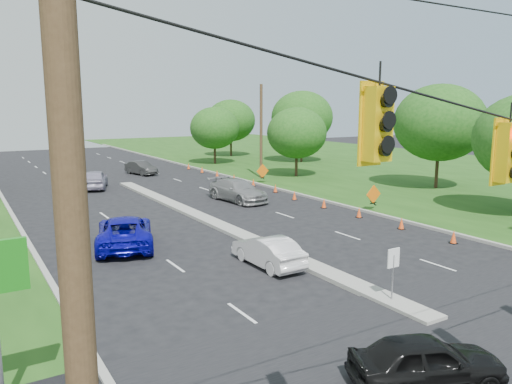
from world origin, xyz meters
TOP-DOWN VIEW (x-y plane):
  - curb_left at (-10.10, 30.00)m, footprint 0.25×110.00m
  - curb_right at (10.10, 30.00)m, footprint 0.25×110.00m
  - median at (0.00, 21.00)m, footprint 1.00×34.00m
  - median_sign at (0.00, 6.00)m, footprint 0.55×0.06m
  - utility_pole_far_right at (12.50, 35.00)m, footprint 0.28×0.28m
  - cone_2 at (8.62, 10.00)m, footprint 0.32×0.32m
  - cone_3 at (8.62, 13.50)m, footprint 0.32×0.32m
  - cone_4 at (8.62, 17.00)m, footprint 0.32×0.32m
  - cone_5 at (8.62, 20.50)m, footprint 0.32×0.32m
  - cone_6 at (8.62, 24.00)m, footprint 0.32×0.32m
  - cone_7 at (9.22, 27.50)m, footprint 0.32×0.32m
  - cone_8 at (9.22, 31.00)m, footprint 0.32×0.32m
  - cone_9 at (9.22, 34.50)m, footprint 0.32×0.32m
  - cone_10 at (9.22, 38.00)m, footprint 0.32×0.32m
  - cone_11 at (9.22, 41.50)m, footprint 0.32×0.32m
  - cone_12 at (9.22, 45.00)m, footprint 0.32×0.32m
  - work_sign_1 at (10.80, 18.00)m, footprint 1.27×0.58m
  - work_sign_2 at (10.80, 32.00)m, footprint 1.27×0.58m
  - tree_8 at (22.00, 22.00)m, footprint 7.56×7.56m
  - tree_9 at (16.00, 34.00)m, footprint 5.88×5.88m
  - tree_10 at (24.00, 44.00)m, footprint 7.56×7.56m
  - tree_11 at (20.00, 55.00)m, footprint 6.72×6.72m
  - tree_12 at (14.00, 48.00)m, footprint 5.88×5.88m
  - black_sedan at (-3.23, 1.77)m, footprint 4.23×2.95m
  - white_sedan at (-1.48, 11.91)m, footprint 1.49×4.11m
  - blue_pickup at (-5.98, 18.14)m, footprint 4.18×6.20m
  - silver_car_far at (4.79, 25.87)m, footprint 2.84×5.73m
  - silver_car_oncoming at (-2.88, 37.03)m, footprint 3.31×5.12m
  - dark_car_receding at (3.34, 43.60)m, footprint 2.42×4.36m

SIDE VIEW (x-z plane):
  - curb_left at x=-10.10m, z-range -0.08..0.08m
  - curb_right at x=10.10m, z-range -0.08..0.08m
  - median at x=0.00m, z-range -0.09..0.09m
  - cone_2 at x=8.62m, z-range 0.00..0.70m
  - cone_3 at x=8.62m, z-range 0.00..0.70m
  - cone_4 at x=8.62m, z-range 0.00..0.70m
  - cone_5 at x=8.62m, z-range 0.00..0.70m
  - cone_6 at x=8.62m, z-range 0.00..0.70m
  - cone_7 at x=9.22m, z-range 0.00..0.70m
  - cone_8 at x=9.22m, z-range 0.00..0.70m
  - cone_9 at x=9.22m, z-range 0.00..0.70m
  - cone_10 at x=9.22m, z-range 0.00..0.70m
  - cone_11 at x=9.22m, z-range 0.00..0.70m
  - cone_12 at x=9.22m, z-range 0.00..0.70m
  - black_sedan at x=-3.23m, z-range 0.00..1.34m
  - white_sedan at x=-1.48m, z-range 0.00..1.35m
  - dark_car_receding at x=3.34m, z-range 0.00..1.36m
  - blue_pickup at x=-5.98m, z-range 0.00..1.58m
  - silver_car_far at x=4.79m, z-range 0.00..1.60m
  - silver_car_oncoming at x=-2.88m, z-range 0.00..1.62m
  - work_sign_1 at x=10.80m, z-range 0.41..1.78m
  - work_sign_2 at x=10.80m, z-range 0.41..1.78m
  - median_sign at x=0.00m, z-range 0.44..2.49m
  - tree_9 at x=16.00m, z-range 0.91..7.77m
  - tree_12 at x=14.00m, z-range 0.91..7.77m
  - utility_pole_far_right at x=12.50m, z-range 0.00..9.00m
  - tree_11 at x=20.00m, z-range 1.04..8.88m
  - tree_8 at x=22.00m, z-range 1.17..9.99m
  - tree_10 at x=24.00m, z-range 1.17..9.99m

